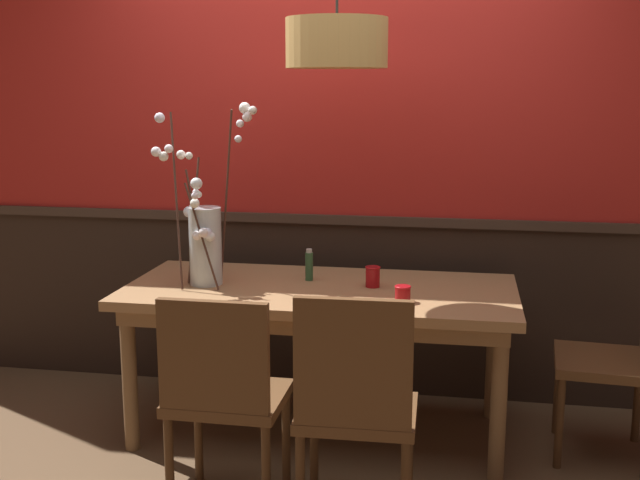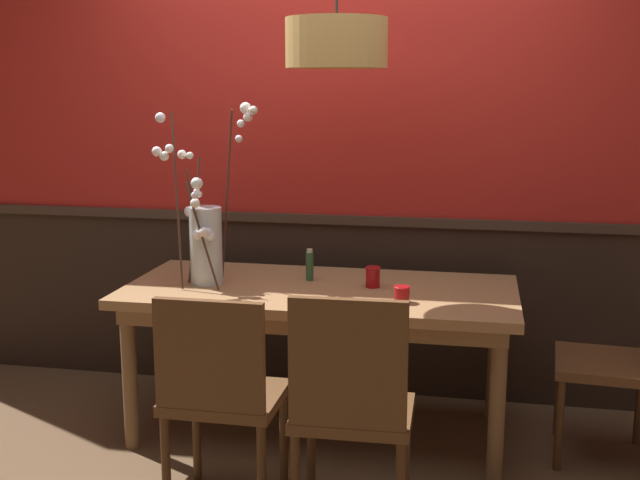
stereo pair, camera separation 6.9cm
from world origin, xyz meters
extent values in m
plane|color=brown|center=(0.00, 0.00, 0.00)|extent=(24.00, 24.00, 0.00)
cube|color=#2D2119|center=(0.00, 0.62, 0.47)|extent=(5.64, 0.12, 0.95)
cube|color=#3E2E24|center=(0.00, 0.61, 0.97)|extent=(5.64, 0.14, 0.05)
cube|color=#B2231E|center=(0.00, 0.62, 1.93)|extent=(5.64, 0.12, 1.96)
cube|color=#997047|center=(0.00, 0.00, 0.71)|extent=(1.85, 0.85, 0.05)
cube|color=brown|center=(0.00, 0.00, 0.65)|extent=(1.74, 0.75, 0.08)
cylinder|color=brown|center=(-0.83, -0.34, 0.34)|extent=(0.07, 0.07, 0.69)
cylinder|color=brown|center=(0.83, -0.34, 0.34)|extent=(0.07, 0.07, 0.69)
cylinder|color=brown|center=(-0.83, 0.34, 0.34)|extent=(0.07, 0.07, 0.69)
cylinder|color=brown|center=(0.83, 0.34, 0.34)|extent=(0.07, 0.07, 0.69)
cube|color=brown|center=(0.28, -0.78, 0.45)|extent=(0.46, 0.40, 0.04)
cube|color=brown|center=(0.29, -0.95, 0.71)|extent=(0.43, 0.05, 0.48)
cylinder|color=#492F1A|center=(0.09, -0.62, 0.21)|extent=(0.04, 0.04, 0.43)
cylinder|color=#492F1A|center=(0.47, -0.61, 0.21)|extent=(0.04, 0.04, 0.43)
cube|color=brown|center=(-0.32, 0.77, 0.45)|extent=(0.48, 0.43, 0.04)
cube|color=brown|center=(-0.31, 0.95, 0.72)|extent=(0.44, 0.06, 0.49)
cylinder|color=#492F1A|center=(-0.13, 0.59, 0.22)|extent=(0.04, 0.04, 0.43)
cylinder|color=#492F1A|center=(-0.53, 0.62, 0.22)|extent=(0.04, 0.04, 0.43)
cylinder|color=#492F1A|center=(-0.11, 0.93, 0.22)|extent=(0.04, 0.04, 0.43)
cylinder|color=#492F1A|center=(-0.51, 0.95, 0.22)|extent=(0.04, 0.04, 0.43)
cube|color=brown|center=(1.31, -0.01, 0.44)|extent=(0.46, 0.47, 0.04)
cylinder|color=#492F1A|center=(1.11, -0.18, 0.21)|extent=(0.04, 0.04, 0.42)
cylinder|color=#492F1A|center=(1.14, 0.20, 0.21)|extent=(0.04, 0.04, 0.42)
cylinder|color=#492F1A|center=(1.50, 0.16, 0.21)|extent=(0.04, 0.04, 0.42)
cube|color=brown|center=(-0.24, -0.74, 0.46)|extent=(0.45, 0.40, 0.04)
cube|color=brown|center=(-0.24, -0.92, 0.69)|extent=(0.42, 0.04, 0.43)
cylinder|color=#492F1A|center=(-0.43, -0.57, 0.22)|extent=(0.04, 0.04, 0.44)
cylinder|color=#492F1A|center=(-0.04, -0.57, 0.22)|extent=(0.04, 0.04, 0.44)
cylinder|color=#492F1A|center=(-0.43, -0.91, 0.22)|extent=(0.04, 0.04, 0.44)
cylinder|color=#492F1A|center=(-0.04, -0.91, 0.22)|extent=(0.04, 0.04, 0.44)
cube|color=brown|center=(0.24, 0.74, 0.47)|extent=(0.48, 0.41, 0.04)
cube|color=brown|center=(0.23, 0.91, 0.71)|extent=(0.44, 0.06, 0.43)
cylinder|color=#492F1A|center=(0.45, 0.59, 0.22)|extent=(0.04, 0.04, 0.44)
cylinder|color=#492F1A|center=(0.05, 0.57, 0.22)|extent=(0.04, 0.04, 0.44)
cylinder|color=#492F1A|center=(0.43, 0.91, 0.22)|extent=(0.04, 0.04, 0.44)
cylinder|color=#492F1A|center=(0.03, 0.89, 0.22)|extent=(0.04, 0.04, 0.44)
cylinder|color=silver|center=(-0.55, -0.04, 0.92)|extent=(0.16, 0.16, 0.37)
cylinder|color=silver|center=(-0.55, -0.04, 0.78)|extent=(0.14, 0.14, 0.08)
cylinder|color=#472D23|center=(-0.67, -0.09, 1.15)|extent=(0.10, 0.19, 0.82)
sphere|color=white|center=(-0.75, -0.11, 1.37)|extent=(0.05, 0.05, 0.05)
sphere|color=white|center=(-0.72, -0.11, 1.35)|extent=(0.04, 0.04, 0.04)
sphere|color=white|center=(-0.72, -0.13, 1.53)|extent=(0.05, 0.05, 0.05)
sphere|color=white|center=(-0.69, -0.11, 1.39)|extent=(0.04, 0.04, 0.04)
cylinder|color=#472D23|center=(-0.46, 0.02, 1.15)|extent=(0.13, 0.18, 0.83)
sphere|color=white|center=(-0.37, 0.10, 1.53)|extent=(0.05, 0.05, 0.05)
sphere|color=white|center=(-0.38, 0.11, 1.57)|extent=(0.06, 0.06, 0.06)
sphere|color=white|center=(-0.40, 0.04, 1.43)|extent=(0.04, 0.04, 0.04)
sphere|color=white|center=(-0.41, 0.10, 1.50)|extent=(0.04, 0.04, 0.04)
sphere|color=white|center=(-0.34, 0.08, 1.56)|extent=(0.04, 0.04, 0.04)
cylinder|color=#472D23|center=(-0.57, -0.08, 1.02)|extent=(0.11, 0.03, 0.55)
sphere|color=white|center=(-0.57, -0.10, 1.23)|extent=(0.06, 0.06, 0.06)
sphere|color=white|center=(-0.55, -0.10, 1.18)|extent=(0.03, 0.03, 0.03)
sphere|color=white|center=(-0.54, -0.06, 1.06)|extent=(0.03, 0.03, 0.03)
sphere|color=white|center=(-0.56, -0.13, 1.14)|extent=(0.04, 0.04, 0.04)
cylinder|color=#472D23|center=(-0.54, -0.13, 0.99)|extent=(0.18, 0.06, 0.50)
sphere|color=white|center=(-0.50, -0.11, 0.98)|extent=(0.05, 0.05, 0.05)
sphere|color=white|center=(-0.52, -0.11, 1.00)|extent=(0.05, 0.05, 0.05)
sphere|color=white|center=(-0.56, -0.13, 0.99)|extent=(0.04, 0.04, 0.04)
sphere|color=white|center=(-0.53, -0.14, 1.01)|extent=(0.04, 0.04, 0.04)
sphere|color=white|center=(-0.53, -0.22, 1.19)|extent=(0.03, 0.03, 0.03)
cylinder|color=#472D23|center=(-0.61, -0.02, 1.04)|extent=(0.05, 0.09, 0.60)
sphere|color=white|center=(-0.63, 0.00, 1.35)|extent=(0.04, 0.04, 0.04)
sphere|color=white|center=(-0.61, 0.00, 1.10)|extent=(0.05, 0.05, 0.05)
sphere|color=white|center=(-0.64, 0.00, 1.08)|extent=(0.05, 0.05, 0.05)
sphere|color=white|center=(-0.61, 0.00, 1.08)|extent=(0.04, 0.04, 0.04)
sphere|color=white|center=(-0.68, 0.02, 1.35)|extent=(0.04, 0.04, 0.04)
sphere|color=white|center=(-0.60, -0.01, 1.18)|extent=(0.03, 0.03, 0.03)
cylinder|color=#9E0F14|center=(0.25, 0.05, 0.78)|extent=(0.07, 0.07, 0.10)
torus|color=red|center=(0.25, 0.05, 0.83)|extent=(0.07, 0.07, 0.01)
cylinder|color=silver|center=(0.25, 0.05, 0.77)|extent=(0.05, 0.05, 0.05)
cylinder|color=#9E0F14|center=(0.41, -0.19, 0.77)|extent=(0.07, 0.07, 0.07)
torus|color=red|center=(0.41, -0.19, 0.80)|extent=(0.07, 0.07, 0.01)
cylinder|color=silver|center=(0.41, -0.19, 0.76)|extent=(0.05, 0.05, 0.04)
cylinder|color=#2D5633|center=(-0.08, 0.12, 0.80)|extent=(0.04, 0.04, 0.14)
cylinder|color=beige|center=(-0.08, 0.12, 0.88)|extent=(0.03, 0.03, 0.02)
cylinder|color=tan|center=(0.08, -0.05, 1.86)|extent=(0.45, 0.45, 0.22)
sphere|color=#F9EAB7|center=(0.08, -0.05, 1.83)|extent=(0.14, 0.14, 0.14)
camera|label=1|loc=(0.65, -3.61, 1.68)|focal=44.79mm
camera|label=2|loc=(0.72, -3.60, 1.68)|focal=44.79mm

